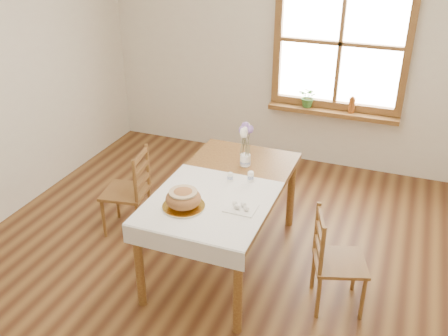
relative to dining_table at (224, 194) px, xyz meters
The scene contains 18 objects.
ground 0.73m from the dining_table, 90.00° to the right, with size 5.00×5.00×0.00m, color brown.
room_walls 1.08m from the dining_table, 90.00° to the right, with size 4.60×5.10×2.65m.
window 2.36m from the dining_table, 77.02° to the left, with size 1.46×0.08×1.46m.
window_sill 2.16m from the dining_table, 76.61° to the left, with size 1.46×0.20×0.05m.
dining_table is the anchor object (origin of this frame).
table_linen 0.32m from the dining_table, 90.00° to the right, with size 0.91×0.99×0.01m, color white.
chair_left 1.06m from the dining_table, behind, with size 0.39×0.41×0.83m, color olive, non-canonical shape.
chair_right 1.05m from the dining_table, 10.95° to the right, with size 0.38×0.40×0.81m, color olive, non-canonical shape.
bread_plate 0.48m from the dining_table, 108.08° to the right, with size 0.31×0.31×0.02m, color white.
bread_loaf 0.51m from the dining_table, 108.08° to the right, with size 0.26×0.26×0.15m, color #A76C3B.
egg_napkin 0.41m from the dining_table, 50.71° to the right, with size 0.23×0.19×0.01m, color white.
eggs 0.42m from the dining_table, 50.71° to the right, with size 0.17×0.16×0.04m, color white, non-canonical shape.
salt_shaker 0.15m from the dining_table, 57.60° to the left, with size 0.04×0.04×0.08m, color white.
pepper_shaker 0.26m from the dining_table, 30.60° to the left, with size 0.05×0.05×0.10m, color white.
flower_vase 0.40m from the dining_table, 82.09° to the left, with size 0.09×0.09×0.10m, color white.
lavender_bouquet 0.50m from the dining_table, 82.09° to the left, with size 0.16×0.16×0.30m, color #815EA6, non-canonical shape.
potted_plant 2.12m from the dining_table, 84.13° to the left, with size 0.21×0.23×0.18m, color #366C2B.
amber_bottle 2.22m from the dining_table, 71.52° to the left, with size 0.07×0.07×0.19m, color #9A4F1C.
Camera 1 is at (1.27, -2.97, 2.72)m, focal length 40.00 mm.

